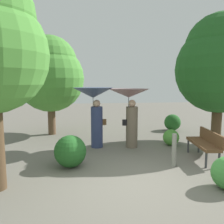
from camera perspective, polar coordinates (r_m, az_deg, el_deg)
The scene contains 10 objects.
ground_plane at distance 5.39m, azimuth 5.17°, elevation -16.87°, with size 40.00×40.00×0.00m, color #6B665B.
person_left at distance 7.71m, azimuth -4.49°, elevation 2.48°, with size 1.34×1.34×2.05m.
person_right at distance 7.72m, azimuth 4.43°, elevation 2.28°, with size 1.40×1.40×2.01m.
park_bench at distance 7.13m, azimuth 22.34°, elevation -6.99°, with size 0.67×1.55×0.83m.
tree_near_left at distance 10.01m, azimuth -15.19°, elevation 9.31°, with size 2.81×2.81×4.16m.
tree_near_right at distance 9.16m, azimuth 25.37°, elevation 11.06°, with size 3.13×3.13×4.65m.
bush_path_left at distance 11.00m, azimuth 14.88°, elevation -2.52°, with size 0.75×0.75×0.75m, color #235B23.
bush_path_right at distance 8.40m, azimuth 14.54°, elevation -6.15°, with size 0.57×0.57×0.57m, color #4C9338.
bush_behind_bench at distance 6.16m, azimuth -10.39°, elevation -9.62°, with size 0.84×0.84×0.84m, color #235B23.
path_marker_post at distance 6.33m, azimuth 15.26°, elevation -9.15°, with size 0.12×0.12×0.88m, color gray.
Camera 1 is at (-1.13, -4.79, 2.20)m, focal length 36.57 mm.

